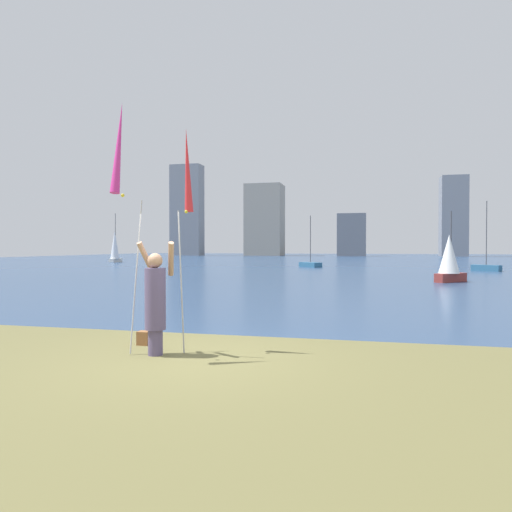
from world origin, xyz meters
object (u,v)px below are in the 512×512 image
(person, at_px, (155,299))
(sailboat_3, at_px, (486,267))
(sailboat_2, at_px, (449,258))
(sailboat_0, at_px, (115,247))
(kite_flag_right, at_px, (187,175))
(bag, at_px, (144,338))
(kite_flag_left, at_px, (119,152))
(sailboat_6, at_px, (310,264))

(person, distance_m, sailboat_3, 34.75)
(person, height_order, sailboat_2, sailboat_2)
(person, bearing_deg, sailboat_0, 112.16)
(sailboat_2, distance_m, sailboat_3, 13.77)
(kite_flag_right, distance_m, bag, 3.25)
(bag, bearing_deg, kite_flag_right, -17.34)
(bag, xyz_separation_m, sailboat_3, (13.06, 31.68, 0.19))
(person, distance_m, bag, 1.28)
(sailboat_0, bearing_deg, bag, -59.62)
(kite_flag_right, bearing_deg, person, -135.21)
(sailboat_2, bearing_deg, bag, -114.14)
(sailboat_0, distance_m, sailboat_2, 42.20)
(kite_flag_right, relative_size, bag, 15.28)
(sailboat_3, bearing_deg, bag, -112.41)
(kite_flag_left, distance_m, kite_flag_right, 1.26)
(person, height_order, sailboat_6, sailboat_6)
(sailboat_2, bearing_deg, sailboat_6, 119.10)
(person, height_order, sailboat_3, sailboat_3)
(bag, xyz_separation_m, sailboat_0, (-25.62, 43.71, 1.72))
(bag, xyz_separation_m, sailboat_2, (8.40, 18.75, 1.15))
(sailboat_6, bearing_deg, sailboat_2, -60.90)
(kite_flag_right, relative_size, sailboat_0, 0.68)
(person, height_order, bag, person)
(kite_flag_left, distance_m, sailboat_6, 37.13)
(person, distance_m, kite_flag_right, 2.30)
(bag, distance_m, sailboat_0, 50.69)
(sailboat_6, bearing_deg, sailboat_3, -16.17)
(sailboat_0, bearing_deg, sailboat_2, -36.25)
(kite_flag_right, bearing_deg, sailboat_0, 121.19)
(sailboat_3, height_order, sailboat_6, sailboat_3)
(sailboat_2, height_order, sailboat_3, sailboat_3)
(sailboat_3, bearing_deg, kite_flag_left, -111.43)
(person, relative_size, sailboat_0, 0.34)
(person, xyz_separation_m, sailboat_2, (7.81, 19.50, 0.30))
(kite_flag_right, bearing_deg, sailboat_3, 69.38)
(sailboat_0, bearing_deg, sailboat_3, -17.27)
(bag, bearing_deg, person, -51.56)
(kite_flag_right, bearing_deg, kite_flag_left, -134.55)
(person, xyz_separation_m, bag, (-0.59, 0.75, -0.85))
(person, bearing_deg, sailboat_2, 59.81)
(sailboat_3, xyz_separation_m, sailboat_6, (-14.13, 4.10, -0.06))
(kite_flag_left, distance_m, sailboat_0, 51.81)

